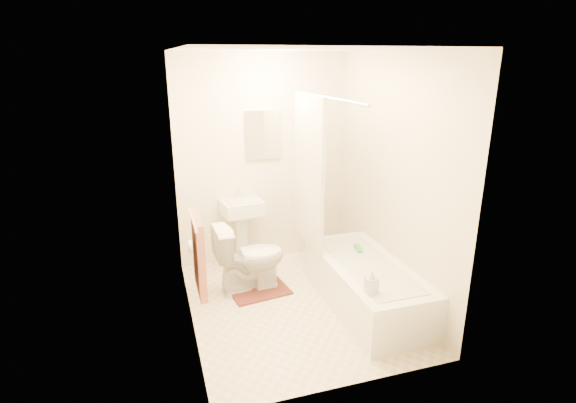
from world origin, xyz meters
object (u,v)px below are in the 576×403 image
object	(u,v)px
sink	(242,230)
bathtub	(366,285)
toilet	(250,258)
bath_mat	(259,290)
soap_bottle	(371,282)

from	to	relation	value
sink	bathtub	bearing A→B (deg)	-60.08
toilet	bath_mat	size ratio (longest dim) A/B	1.22
bath_mat	toilet	bearing A→B (deg)	132.62
toilet	bath_mat	world-z (taller)	toilet
bath_mat	sink	bearing A→B (deg)	91.75
bathtub	soap_bottle	bearing A→B (deg)	-113.83
sink	bath_mat	size ratio (longest dim) A/B	1.45
soap_bottle	toilet	bearing A→B (deg)	123.65
bathtub	bath_mat	bearing A→B (deg)	147.95
toilet	sink	world-z (taller)	sink
soap_bottle	sink	bearing A→B (deg)	112.41
toilet	soap_bottle	bearing A→B (deg)	-149.67
sink	bathtub	world-z (taller)	sink
bath_mat	soap_bottle	distance (m)	1.41
bathtub	soap_bottle	xyz separation A→B (m)	(-0.23, -0.51, 0.33)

